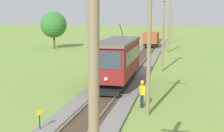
{
  "coord_description": "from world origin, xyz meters",
  "views": [
    {
      "loc": [
        4.95,
        -9.97,
        6.01
      ],
      "look_at": [
        -0.6,
        14.78,
        1.57
      ],
      "focal_mm": 48.99,
      "sensor_mm": 36.0,
      "label": 1
    }
  ],
  "objects": [
    {
      "name": "utility_pole_distant",
      "position": [
        3.21,
        52.6,
        3.36
      ],
      "size": [
        1.4,
        0.35,
        6.53
      ],
      "color": "#7A664C",
      "rests_on": "ground"
    },
    {
      "name": "freight_car",
      "position": [
        0.0,
        42.89,
        1.56
      ],
      "size": [
        2.4,
        5.2,
        2.31
      ],
      "color": "#93471E",
      "rests_on": "rail_right"
    },
    {
      "name": "utility_pole_mid",
      "position": [
        3.21,
        21.82,
        4.19
      ],
      "size": [
        1.4,
        0.62,
        8.19
      ],
      "color": "#7A664C",
      "rests_on": "ground"
    },
    {
      "name": "utility_pole_near_tram",
      "position": [
        3.21,
        7.51,
        3.95
      ],
      "size": [
        1.4,
        0.36,
        7.71
      ],
      "color": "#7A664C",
      "rests_on": "ground"
    },
    {
      "name": "trackside_signal_marker",
      "position": [
        -1.86,
        3.62,
        0.67
      ],
      "size": [
        0.21,
        0.21,
        1.18
      ],
      "color": "black",
      "rests_on": "ground"
    },
    {
      "name": "utility_pole_far",
      "position": [
        3.21,
        37.25,
        4.15
      ],
      "size": [
        1.4,
        0.32,
        8.12
      ],
      "color": "#7A664C",
      "rests_on": "ground"
    },
    {
      "name": "gravel_pile",
      "position": [
        -3.94,
        39.36,
        0.4
      ],
      "size": [
        2.47,
        2.47,
        0.81
      ],
      "primitive_type": "cone",
      "color": "gray",
      "rests_on": "ground"
    },
    {
      "name": "track_worker",
      "position": [
        2.7,
        8.86,
        0.98
      ],
      "size": [
        0.38,
        0.45,
        1.78
      ],
      "rotation": [
        0.0,
        0.0,
        -2.69
      ],
      "color": "black",
      "rests_on": "ground"
    },
    {
      "name": "red_tram",
      "position": [
        0.0,
        14.21,
        2.19
      ],
      "size": [
        2.6,
        8.54,
        4.79
      ],
      "color": "maroon",
      "rests_on": "rail_right"
    },
    {
      "name": "tree_left_near",
      "position": [
        -15.91,
        38.26,
        4.01
      ],
      "size": [
        4.36,
        4.36,
        6.2
      ],
      "color": "#4C3823",
      "rests_on": "ground"
    },
    {
      "name": "utility_pole_foreground",
      "position": [
        3.21,
        -3.98,
        4.11
      ],
      "size": [
        1.4,
        0.46,
        8.03
      ],
      "color": "#7A664C",
      "rests_on": "ground"
    }
  ]
}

